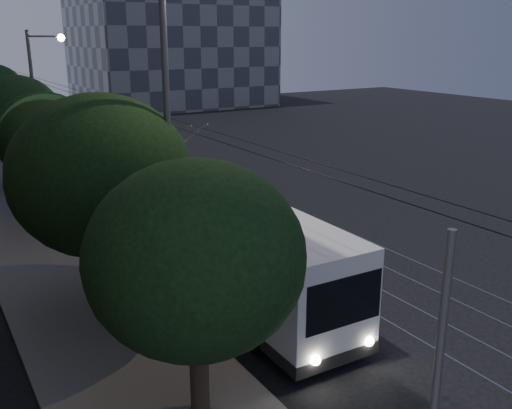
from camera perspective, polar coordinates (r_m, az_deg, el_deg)
The scene contains 17 objects.
ground at distance 20.90m, azimuth 5.90°, elevation -7.94°, with size 120.00×120.00×0.00m, color black.
sidewalk at distance 36.34m, azimuth -23.78°, elevation 1.50°, with size 5.00×90.00×0.15m, color slate.
tram_rails at distance 38.79m, azimuth -9.06°, elevation 3.49°, with size 4.52×90.00×0.02m.
overhead_wires at distance 36.07m, azimuth -20.43°, elevation 7.29°, with size 2.23×90.00×6.00m.
building_distant_right at distance 76.16m, azimuth -8.77°, elevation 18.90°, with size 22.00×18.00×24.00m, color #3D424E.
trolleybus at distance 19.90m, azimuth -3.20°, elevation -3.58°, with size 2.92×13.09×5.63m.
pickup_silver at distance 26.60m, azimuth -10.51°, elevation -0.79°, with size 2.77×6.00×1.67m, color silver.
car_white_a at distance 35.74m, azimuth -18.62°, elevation 2.90°, with size 1.74×4.32×1.47m, color silver.
car_white_b at distance 38.31m, azimuth -19.17°, elevation 3.76°, with size 2.13×5.23×1.52m, color silver.
car_white_c at distance 41.21m, azimuth -19.11°, elevation 4.49°, with size 1.41×4.05×1.33m, color #BCBCC1.
car_white_d at distance 50.41m, azimuth -21.67°, elevation 6.41°, with size 1.81×4.50×1.53m, color silver.
tree_0 at distance 12.27m, azimuth -6.06°, elevation -5.41°, with size 4.77×4.77×6.22m.
tree_1 at distance 17.71m, azimuth -15.25°, elevation 2.79°, with size 5.47×5.47×7.07m.
tree_2 at distance 27.87m, azimuth -20.34°, elevation 6.37°, with size 4.48×4.48×6.23m.
tree_3 at distance 35.22m, azimuth -22.84°, elevation 8.13°, with size 5.10×5.10×6.56m.
streetlamp_near at distance 17.16m, azimuth -7.59°, elevation 10.35°, with size 2.73×0.44×11.47m.
streetlamp_far at distance 36.74m, azimuth -20.76°, elevation 10.53°, with size 2.20×0.44×8.95m.
Camera 1 is at (-11.63, -15.08, 8.63)m, focal length 40.00 mm.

